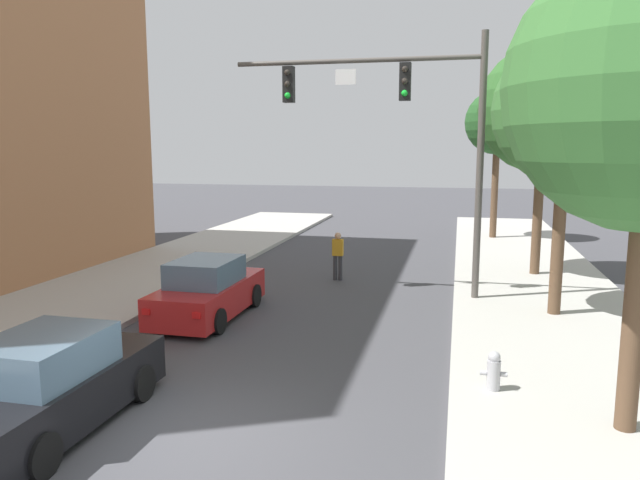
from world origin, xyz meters
name	(u,v)px	position (x,y,z in m)	size (l,w,h in m)	color
ground_plane	(188,433)	(0.00, 0.00, 0.00)	(120.00, 120.00, 0.00)	#424247
sidewalk_right	(636,480)	(6.50, 0.00, 0.07)	(5.00, 60.00, 0.15)	#B2AFA8
traffic_signal_mast	(407,116)	(2.52, 9.36, 5.37)	(7.27, 0.38, 7.50)	#514C47
car_lead_red	(208,291)	(-2.33, 6.13, 0.72)	(1.86, 4.25, 1.60)	#B21E1E
car_following_black	(51,386)	(-2.17, -0.37, 0.72)	(1.87, 4.26, 1.60)	black
pedestrian_crossing_road	(338,254)	(0.11, 11.37, 0.91)	(0.36, 0.22, 1.64)	#333338
fire_hydrant	(494,371)	(4.77, 2.52, 0.51)	(0.48, 0.24, 0.72)	#B2B2B7
street_tree_second	(566,112)	(6.60, 8.10, 5.37)	(3.66, 3.66, 7.08)	brown
street_tree_third	(544,109)	(6.69, 13.29, 5.75)	(4.30, 4.30, 7.77)	brown
street_tree_farthest	(498,123)	(5.71, 21.73, 5.61)	(3.05, 3.05, 7.04)	brown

